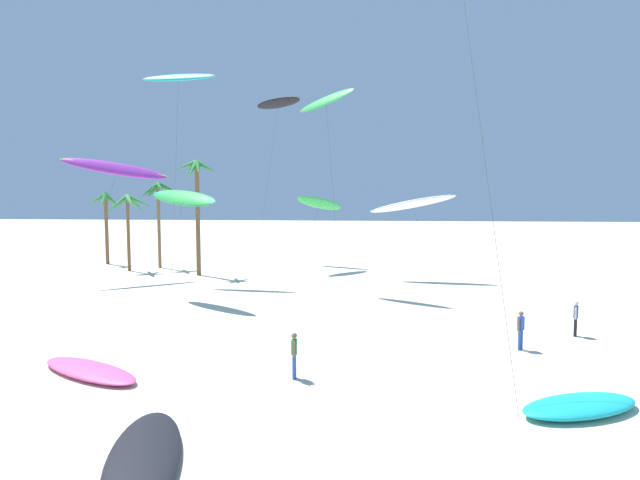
% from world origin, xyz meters
% --- Properties ---
extents(palm_tree_0, '(3.25, 3.27, 7.20)m').
position_xyz_m(palm_tree_0, '(-23.24, 48.55, 5.75)').
color(palm_tree_0, brown).
rests_on(palm_tree_0, ground).
extents(palm_tree_1, '(3.46, 3.41, 8.16)m').
position_xyz_m(palm_tree_1, '(-16.80, 46.37, 6.92)').
color(palm_tree_1, brown).
rests_on(palm_tree_1, ground).
extents(palm_tree_2, '(4.29, 4.19, 6.98)m').
position_xyz_m(palm_tree_2, '(-18.72, 44.13, 5.84)').
color(palm_tree_2, brown).
rests_on(palm_tree_2, ground).
extents(palm_tree_3, '(3.62, 3.44, 9.85)m').
position_xyz_m(palm_tree_3, '(-11.54, 42.17, 8.06)').
color(palm_tree_3, brown).
rests_on(palm_tree_3, ground).
extents(flying_kite_0, '(5.32, 8.29, 17.14)m').
position_xyz_m(flying_kite_0, '(-6.57, 53.06, 16.41)').
color(flying_kite_0, black).
rests_on(flying_kite_0, ground).
extents(flying_kite_1, '(6.53, 3.12, 16.64)m').
position_xyz_m(flying_kite_1, '(-12.19, 40.16, 16.16)').
color(flying_kite_1, '#19B2B7').
rests_on(flying_kite_1, ground).
extents(flying_kite_2, '(6.99, 4.91, 7.24)m').
position_xyz_m(flying_kite_2, '(6.46, 41.86, 6.15)').
color(flying_kite_2, white).
rests_on(flying_kite_2, ground).
extents(flying_kite_4, '(6.15, 8.66, 7.46)m').
position_xyz_m(flying_kite_4, '(-8.69, 31.40, 6.62)').
color(flying_kite_4, green).
rests_on(flying_kite_4, ground).
extents(flying_kite_6, '(7.15, 6.62, 10.15)m').
position_xyz_m(flying_kite_6, '(-17.15, 39.29, 8.94)').
color(flying_kite_6, purple).
rests_on(flying_kite_6, ground).
extents(flying_kite_7, '(4.44, 6.67, 14.36)m').
position_xyz_m(flying_kite_7, '(-0.04, 36.22, 13.37)').
color(flying_kite_7, green).
rests_on(flying_kite_7, ground).
extents(flying_kite_8, '(4.46, 9.99, 7.17)m').
position_xyz_m(flying_kite_8, '(-1.54, 46.18, 6.15)').
color(flying_kite_8, green).
rests_on(flying_kite_8, ground).
extents(grounded_kite_0, '(5.27, 3.73, 0.32)m').
position_xyz_m(grounded_kite_0, '(-7.22, 17.73, 0.17)').
color(grounded_kite_0, '#EA5193').
rests_on(grounded_kite_0, ground).
extents(grounded_kite_1, '(3.42, 5.75, 0.32)m').
position_xyz_m(grounded_kite_1, '(-2.31, 11.74, 0.16)').
color(grounded_kite_1, black).
rests_on(grounded_kite_1, ground).
extents(grounded_kite_2, '(4.41, 3.19, 0.43)m').
position_xyz_m(grounded_kite_2, '(9.68, 16.06, 0.22)').
color(grounded_kite_2, '#19B2B7').
rests_on(grounded_kite_2, ground).
extents(person_foreground_walker, '(0.30, 0.48, 1.71)m').
position_xyz_m(person_foreground_walker, '(12.97, 25.18, 0.94)').
color(person_foreground_walker, black).
rests_on(person_foreground_walker, ground).
extents(person_near_right, '(0.36, 0.41, 1.71)m').
position_xyz_m(person_near_right, '(9.72, 22.62, 0.94)').
color(person_near_right, '#284CA3').
rests_on(person_near_right, ground).
extents(person_mid_field, '(0.22, 0.51, 1.71)m').
position_xyz_m(person_mid_field, '(0.48, 18.10, 0.94)').
color(person_mid_field, '#284CA3').
rests_on(person_mid_field, ground).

